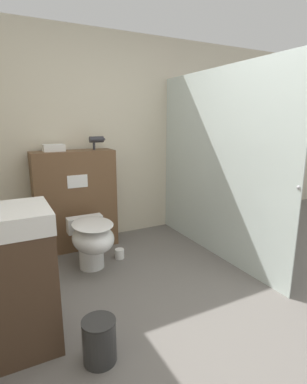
# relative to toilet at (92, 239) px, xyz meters

# --- Properties ---
(ground_plane) EXTENTS (12.00, 12.00, 0.00)m
(ground_plane) POSITION_rel_toilet_xyz_m (0.54, -1.38, -0.32)
(ground_plane) COLOR slate
(wall_back) EXTENTS (8.00, 0.06, 2.50)m
(wall_back) POSITION_rel_toilet_xyz_m (0.54, 0.86, 0.93)
(wall_back) COLOR beige
(wall_back) RESTS_ON ground_plane
(partition_panel) EXTENTS (0.91, 0.33, 1.14)m
(partition_panel) POSITION_rel_toilet_xyz_m (0.00, 0.64, 0.25)
(partition_panel) COLOR brown
(partition_panel) RESTS_ON ground_plane
(shower_glass) EXTENTS (0.04, 2.11, 2.00)m
(shower_glass) POSITION_rel_toilet_xyz_m (1.32, -0.23, 0.68)
(shower_glass) COLOR silver
(shower_glass) RESTS_ON ground_plane
(toilet) EXTENTS (0.40, 0.62, 0.51)m
(toilet) POSITION_rel_toilet_xyz_m (0.00, 0.00, 0.00)
(toilet) COLOR white
(toilet) RESTS_ON ground_plane
(sink_vanity) EXTENTS (0.57, 0.48, 1.09)m
(sink_vanity) POSITION_rel_toilet_xyz_m (-0.77, -0.81, 0.16)
(sink_vanity) COLOR #473323
(sink_vanity) RESTS_ON ground_plane
(hair_drier) EXTENTS (0.19, 0.07, 0.15)m
(hair_drier) POSITION_rel_toilet_xyz_m (0.29, 0.64, 0.94)
(hair_drier) COLOR #2D2D33
(hair_drier) RESTS_ON partition_panel
(folded_towel) EXTENTS (0.22, 0.17, 0.08)m
(folded_towel) POSITION_rel_toilet_xyz_m (-0.19, 0.67, 0.86)
(folded_towel) COLOR white
(folded_towel) RESTS_ON partition_panel
(spare_toilet_roll) EXTENTS (0.10, 0.10, 0.11)m
(spare_toilet_roll) POSITION_rel_toilet_xyz_m (0.32, 0.10, -0.27)
(spare_toilet_roll) COLOR white
(spare_toilet_roll) RESTS_ON ground_plane
(waste_bin) EXTENTS (0.21, 0.21, 0.28)m
(waste_bin) POSITION_rel_toilet_xyz_m (-0.31, -1.19, -0.18)
(waste_bin) COLOR #2D2D2D
(waste_bin) RESTS_ON ground_plane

